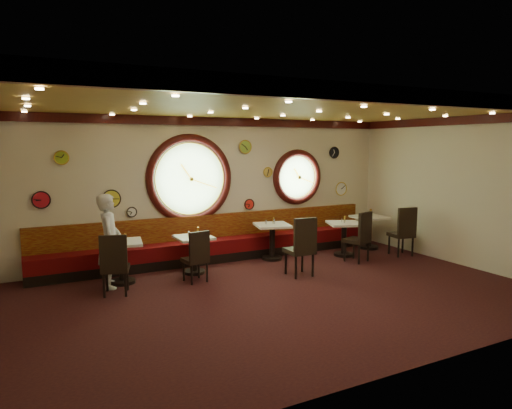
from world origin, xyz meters
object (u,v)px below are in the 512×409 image
at_px(chair_c, 302,243).
at_px(condiment_e_pepper, 371,215).
at_px(table_e, 369,228).
at_px(waiter, 110,241).
at_px(condiment_b_salt, 189,234).
at_px(condiment_d_pepper, 344,221).
at_px(condiment_b_bottle, 198,231).
at_px(condiment_a_bottle, 125,237).
at_px(table_d, 344,235).
at_px(condiment_c_bottle, 274,220).
at_px(chair_e, 404,228).
at_px(condiment_a_pepper, 121,240).
at_px(table_a, 122,257).
at_px(chair_d, 361,234).
at_px(table_b, 194,250).
at_px(condiment_e_bottle, 371,212).
at_px(chair_b, 197,253).
at_px(condiment_b_pepper, 194,234).
at_px(chair_a, 114,261).
at_px(condiment_c_salt, 266,222).
at_px(condiment_a_salt, 114,239).
at_px(condiment_d_bottle, 344,219).
at_px(condiment_e_salt, 364,215).
at_px(condiment_c_pepper, 274,221).
at_px(table_c, 272,237).

xyz_separation_m(chair_c, condiment_e_pepper, (2.84, 1.26, 0.19)).
bearing_deg(table_e, waiter, -177.61).
bearing_deg(condiment_b_salt, condiment_d_pepper, -4.89).
xyz_separation_m(table_e, waiter, (-6.34, -0.26, 0.34)).
relative_size(chair_c, condiment_b_bottle, 4.62).
bearing_deg(condiment_a_bottle, table_d, -2.75).
distance_m(condiment_c_bottle, waiter, 3.73).
height_order(chair_e, condiment_a_pepper, chair_e).
distance_m(table_a, chair_d, 5.09).
relative_size(table_b, condiment_d_pepper, 8.73).
bearing_deg(condiment_e_bottle, chair_b, -170.90).
bearing_deg(chair_d, condiment_b_pepper, 149.48).
distance_m(chair_d, condiment_e_bottle, 1.55).
relative_size(chair_a, chair_d, 0.96).
distance_m(chair_d, condiment_c_salt, 2.12).
relative_size(condiment_e_pepper, condiment_e_bottle, 0.48).
height_order(table_d, chair_d, chair_d).
bearing_deg(chair_c, condiment_c_salt, 90.37).
bearing_deg(table_d, condiment_e_pepper, 13.75).
distance_m(chair_c, condiment_d_pepper, 2.03).
bearing_deg(chair_c, condiment_a_pepper, 162.62).
height_order(table_d, condiment_c_salt, condiment_c_salt).
height_order(chair_a, condiment_a_salt, chair_a).
bearing_deg(condiment_d_pepper, condiment_b_pepper, 176.98).
relative_size(table_a, condiment_a_bottle, 6.14).
distance_m(condiment_d_pepper, condiment_d_bottle, 0.17).
distance_m(chair_e, waiter, 6.57).
xyz_separation_m(condiment_c_salt, condiment_a_bottle, (-3.18, -0.29, 0.01)).
height_order(chair_d, chair_e, chair_e).
bearing_deg(table_a, condiment_a_salt, 163.90).
height_order(condiment_a_pepper, condiment_d_bottle, condiment_d_bottle).
xyz_separation_m(condiment_a_salt, condiment_a_bottle, (0.22, 0.02, 0.02)).
distance_m(chair_b, condiment_e_salt, 4.77).
relative_size(condiment_b_bottle, waiter, 0.09).
xyz_separation_m(condiment_a_salt, condiment_b_bottle, (1.69, 0.08, -0.01)).
bearing_deg(chair_a, condiment_a_bottle, 82.01).
bearing_deg(chair_a, condiment_b_pepper, 37.98).
bearing_deg(table_b, waiter, -174.68).
height_order(chair_d, condiment_c_pepper, chair_d).
relative_size(chair_b, condiment_a_bottle, 4.47).
relative_size(chair_e, condiment_a_salt, 7.18).
xyz_separation_m(table_d, waiter, (-5.30, 0.05, 0.36)).
height_order(chair_c, condiment_e_salt, chair_c).
relative_size(chair_d, condiment_a_pepper, 6.99).
distance_m(condiment_a_pepper, condiment_a_bottle, 0.19).
distance_m(table_a, condiment_a_pepper, 0.36).
bearing_deg(condiment_e_pepper, table_d, -166.25).
relative_size(table_c, condiment_d_pepper, 10.23).
bearing_deg(chair_b, condiment_d_bottle, -0.41).
bearing_deg(condiment_b_bottle, condiment_c_salt, 7.69).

